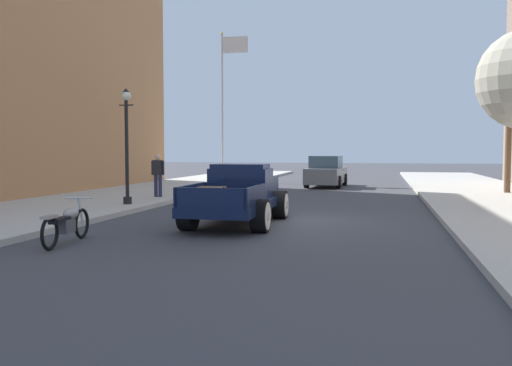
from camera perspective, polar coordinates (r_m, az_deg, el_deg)
ground_plane at (r=14.98m, az=1.63°, el=-4.01°), size 140.00×140.00×0.00m
sidewalk_left at (r=17.86m, az=-21.85°, el=-2.81°), size 5.50×64.00×0.15m
hotrod_truck_navy at (r=14.53m, az=-1.71°, el=-1.25°), size 2.23×4.96×1.58m
motorcycle_parked at (r=11.92m, az=-19.26°, el=-3.98°), size 0.62×2.11×0.93m
car_background_grey at (r=29.23m, az=7.38°, el=1.11°), size 2.04×4.39×1.65m
pedestrian_sidewalk_left at (r=21.26m, az=-10.26°, el=1.08°), size 0.53×0.22×1.65m
street_lamp_near at (r=18.60m, az=-13.42°, el=4.71°), size 0.50×0.32×3.85m
flagpole at (r=34.56m, az=-3.19°, el=9.80°), size 1.74×0.16×9.16m
street_tree_second at (r=25.54m, az=25.09°, el=9.02°), size 2.01×2.01×5.50m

